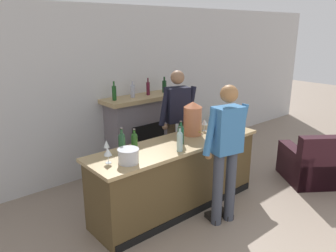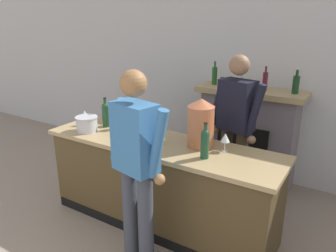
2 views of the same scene
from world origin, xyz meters
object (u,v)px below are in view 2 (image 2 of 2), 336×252
at_px(wine_bottle_chardonnay_pale, 156,131).
at_px(wine_glass_by_dispenser, 85,114).
at_px(person_bartender, 235,130).
at_px(wine_bottle_cabernet_heavy, 130,133).
at_px(copper_dispenser, 201,123).
at_px(wine_glass_back_row, 225,138).
at_px(wine_bottle_merlot_tall, 106,114).
at_px(wine_bottle_rose_blush, 205,142).
at_px(wine_bottle_burgundy_dark, 120,118).
at_px(person_customer, 136,167).
at_px(fireplace_stone, 248,135).
at_px(wine_glass_near_bucket, 107,111).
at_px(ice_bucket_steel, 87,124).

relative_size(wine_bottle_chardonnay_pale, wine_glass_by_dispenser, 1.71).
bearing_deg(person_bartender, wine_bottle_cabernet_heavy, -130.42).
relative_size(copper_dispenser, wine_bottle_cabernet_heavy, 1.54).
relative_size(person_bartender, wine_glass_back_row, 10.11).
bearing_deg(wine_glass_by_dispenser, copper_dispenser, 4.78).
xyz_separation_m(person_bartender, wine_bottle_cabernet_heavy, (-0.73, -0.86, 0.09)).
bearing_deg(wine_bottle_merlot_tall, wine_glass_back_row, 1.39).
bearing_deg(wine_bottle_rose_blush, wine_bottle_burgundy_dark, 168.90).
xyz_separation_m(wine_bottle_burgundy_dark, wine_bottle_rose_blush, (1.16, -0.23, 0.02)).
bearing_deg(wine_bottle_chardonnay_pale, person_customer, -71.34).
height_order(wine_bottle_cabernet_heavy, wine_bottle_burgundy_dark, wine_bottle_cabernet_heavy).
bearing_deg(wine_bottle_cabernet_heavy, wine_glass_back_row, 24.04).
bearing_deg(fireplace_stone, person_bartender, -82.34).
xyz_separation_m(copper_dispenser, wine_glass_near_bucket, (-1.31, 0.12, -0.11)).
relative_size(person_bartender, wine_glass_by_dispenser, 9.92).
xyz_separation_m(ice_bucket_steel, wine_glass_by_dispenser, (-0.17, 0.14, 0.05)).
xyz_separation_m(wine_bottle_chardonnay_pale, wine_glass_back_row, (0.64, 0.19, -0.01)).
distance_m(person_bartender, wine_glass_by_dispenser, 1.71).
distance_m(wine_glass_back_row, wine_glass_by_dispenser, 1.69).
height_order(copper_dispenser, wine_bottle_rose_blush, copper_dispenser).
xyz_separation_m(wine_bottle_rose_blush, wine_glass_near_bucket, (-1.47, 0.35, -0.02)).
height_order(wine_bottle_chardonnay_pale, wine_bottle_rose_blush, wine_bottle_rose_blush).
relative_size(wine_bottle_cabernet_heavy, wine_bottle_burgundy_dark, 1.09).
distance_m(copper_dispenser, wine_glass_by_dispenser, 1.44).
bearing_deg(wine_bottle_cabernet_heavy, wine_bottle_merlot_tall, 151.53).
xyz_separation_m(person_customer, wine_bottle_burgundy_dark, (-0.81, 0.76, 0.09)).
distance_m(fireplace_stone, wine_bottle_burgundy_dark, 1.74).
relative_size(person_customer, wine_bottle_chardonnay_pale, 5.76).
relative_size(wine_bottle_burgundy_dark, wine_glass_by_dispenser, 1.58).
bearing_deg(fireplace_stone, wine_bottle_rose_blush, -85.98).
bearing_deg(wine_bottle_burgundy_dark, copper_dispenser, 0.41).
distance_m(fireplace_stone, wine_bottle_rose_blush, 1.62).
relative_size(fireplace_stone, wine_glass_by_dispenser, 8.83).
relative_size(ice_bucket_steel, wine_glass_near_bucket, 1.35).
xyz_separation_m(wine_bottle_rose_blush, wine_glass_back_row, (0.09, 0.24, -0.02)).
distance_m(person_bartender, wine_bottle_chardonnay_pale, 0.88).
distance_m(wine_bottle_merlot_tall, wine_glass_near_bucket, 0.19).
bearing_deg(wine_glass_back_row, wine_bottle_rose_blush, -111.02).
bearing_deg(fireplace_stone, wine_glass_near_bucket, -138.53).
bearing_deg(wine_bottle_rose_blush, wine_glass_back_row, 68.98).
height_order(person_bartender, wine_bottle_burgundy_dark, person_bartender).
bearing_deg(wine_glass_by_dispenser, wine_bottle_cabernet_heavy, -15.83).
height_order(wine_bottle_merlot_tall, wine_bottle_rose_blush, wine_bottle_merlot_tall).
relative_size(fireplace_stone, wine_bottle_cabernet_heavy, 5.14).
distance_m(person_customer, person_bartender, 1.32).
bearing_deg(wine_glass_back_row, wine_glass_by_dispenser, -175.74).
height_order(wine_bottle_burgundy_dark, wine_glass_back_row, wine_bottle_burgundy_dark).
bearing_deg(fireplace_stone, copper_dispenser, -92.25).
bearing_deg(ice_bucket_steel, person_bartender, 28.29).
distance_m(ice_bucket_steel, wine_bottle_chardonnay_pale, 0.87).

